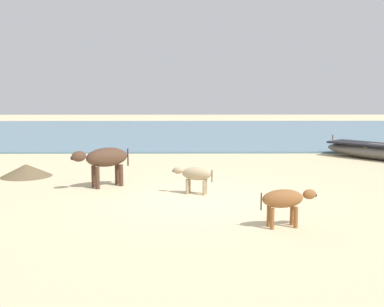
# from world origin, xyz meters

# --- Properties ---
(ground) EXTENTS (80.00, 80.00, 0.00)m
(ground) POSITION_xyz_m (0.00, 0.00, 0.00)
(ground) COLOR beige
(sea_water) EXTENTS (60.00, 20.00, 0.08)m
(sea_water) POSITION_xyz_m (0.00, 17.72, 0.04)
(sea_water) COLOR slate
(sea_water) RESTS_ON ground
(fishing_boat_0) EXTENTS (3.72, 3.98, 0.79)m
(fishing_boat_0) POSITION_xyz_m (6.89, 6.08, 0.32)
(fishing_boat_0) COLOR #5B5651
(fishing_boat_0) RESTS_ON ground
(cow_adult_dark) EXTENTS (1.46, 1.14, 1.04)m
(cow_adult_dark) POSITION_xyz_m (-2.43, 1.32, 0.75)
(cow_adult_dark) COLOR #4C3323
(cow_adult_dark) RESTS_ON ground
(calf_near_brown) EXTENTS (1.09, 0.45, 0.71)m
(calf_near_brown) POSITION_xyz_m (1.52, -2.25, 0.51)
(calf_near_brown) COLOR brown
(calf_near_brown) RESTS_ON ground
(calf_far_dun) EXTENTS (1.01, 0.52, 0.67)m
(calf_far_dun) POSITION_xyz_m (-0.08, 0.47, 0.48)
(calf_far_dun) COLOR tan
(calf_far_dun) RESTS_ON ground
(debris_pile_0) EXTENTS (1.98, 1.98, 0.37)m
(debris_pile_0) POSITION_xyz_m (-5.06, 2.82, 0.18)
(debris_pile_0) COLOR brown
(debris_pile_0) RESTS_ON ground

